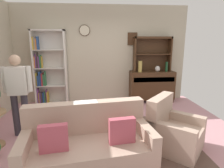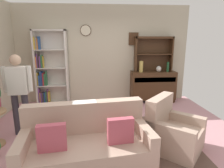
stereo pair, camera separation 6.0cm
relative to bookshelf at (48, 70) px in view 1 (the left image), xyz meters
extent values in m
cube|color=#C68C93|center=(1.56, -1.95, -1.00)|extent=(5.40, 4.60, 0.02)
cube|color=#BCB299|center=(1.56, 0.18, 0.41)|extent=(5.00, 0.06, 2.80)
cylinder|color=beige|center=(1.07, 0.14, 1.09)|extent=(0.28, 0.03, 0.28)
torus|color=#382314|center=(1.07, 0.14, 1.09)|extent=(0.31, 0.02, 0.31)
cube|color=#422816|center=(2.45, 0.13, 0.86)|extent=(0.28, 0.03, 0.36)
cube|color=brown|center=(1.76, -2.25, -0.99)|extent=(2.66, 2.03, 0.01)
cube|color=silver|center=(-0.35, -0.02, 0.06)|extent=(0.04, 0.30, 2.10)
cube|color=silver|center=(0.51, -0.02, 0.06)|extent=(0.04, 0.30, 2.10)
cube|color=silver|center=(0.08, -0.02, 1.09)|extent=(0.90, 0.30, 0.04)
cube|color=silver|center=(0.08, -0.02, -0.97)|extent=(0.90, 0.30, 0.04)
cube|color=silver|center=(0.08, 0.13, 0.06)|extent=(0.90, 0.01, 2.10)
cube|color=silver|center=(0.08, -0.02, -0.45)|extent=(0.86, 0.30, 0.02)
cube|color=#723F7F|center=(-0.31, -0.04, -0.74)|extent=(0.03, 0.16, 0.41)
cube|color=gold|center=(-0.27, -0.04, -0.80)|extent=(0.03, 0.19, 0.29)
cube|color=#723F7F|center=(-0.24, -0.04, -0.80)|extent=(0.03, 0.23, 0.29)
cube|color=#3F3833|center=(-0.20, -0.04, -0.80)|extent=(0.03, 0.18, 0.29)
cube|color=#284C8C|center=(-0.16, -0.04, -0.80)|extent=(0.04, 0.10, 0.29)
cube|color=#337247|center=(-0.12, -0.04, -0.78)|extent=(0.03, 0.12, 0.32)
cube|color=#723F7F|center=(-0.08, -0.04, -0.75)|extent=(0.02, 0.11, 0.38)
cube|color=gold|center=(-0.04, -0.04, -0.79)|extent=(0.04, 0.17, 0.31)
cube|color=silver|center=(0.08, -0.02, 0.06)|extent=(0.86, 0.30, 0.02)
cube|color=gold|center=(-0.31, -0.04, -0.26)|extent=(0.04, 0.15, 0.36)
cube|color=#284C8C|center=(-0.26, -0.04, -0.29)|extent=(0.03, 0.23, 0.29)
cube|color=#284C8C|center=(-0.22, -0.04, -0.24)|extent=(0.04, 0.22, 0.40)
cube|color=#284C8C|center=(-0.18, -0.04, -0.26)|extent=(0.03, 0.19, 0.36)
cube|color=#B22D33|center=(-0.15, -0.04, -0.26)|extent=(0.02, 0.24, 0.36)
cube|color=#337247|center=(-0.12, -0.04, -0.28)|extent=(0.04, 0.14, 0.32)
cube|color=#337247|center=(-0.07, -0.04, -0.23)|extent=(0.03, 0.13, 0.41)
cube|color=silver|center=(0.08, -0.02, 0.56)|extent=(0.86, 0.30, 0.02)
cube|color=#CC7233|center=(-0.31, -0.04, 0.22)|extent=(0.03, 0.14, 0.32)
cube|color=#723F7F|center=(-0.28, -0.04, 0.26)|extent=(0.02, 0.15, 0.39)
cube|color=#3F3833|center=(-0.25, -0.04, 0.29)|extent=(0.04, 0.11, 0.44)
cube|color=#723F7F|center=(-0.20, -0.04, 0.23)|extent=(0.03, 0.21, 0.32)
cube|color=#337247|center=(-0.16, -0.04, 0.24)|extent=(0.03, 0.16, 0.35)
cube|color=gold|center=(-0.13, -0.04, 0.23)|extent=(0.02, 0.12, 0.32)
cube|color=gold|center=(-0.31, -0.04, 0.74)|extent=(0.04, 0.16, 0.34)
cube|color=gray|center=(-0.27, -0.04, 0.75)|extent=(0.03, 0.16, 0.37)
cube|color=#CC7233|center=(-0.23, -0.04, 0.72)|extent=(0.03, 0.16, 0.29)
cube|color=#284C8C|center=(-0.20, -0.04, 0.75)|extent=(0.04, 0.15, 0.35)
cube|color=#422816|center=(3.02, -0.09, -0.48)|extent=(1.30, 0.45, 0.82)
cube|color=#422816|center=(2.42, -0.26, -0.94)|extent=(0.06, 0.06, 0.10)
cube|color=#422816|center=(3.62, -0.26, -0.94)|extent=(0.06, 0.06, 0.10)
cube|color=#422816|center=(2.42, 0.09, -0.94)|extent=(0.06, 0.06, 0.10)
cube|color=#422816|center=(3.62, 0.09, -0.94)|extent=(0.06, 0.06, 0.10)
cube|color=#352012|center=(3.02, -0.31, -0.28)|extent=(1.20, 0.01, 0.14)
cube|color=#422816|center=(2.49, -0.01, 0.43)|extent=(0.04, 0.26, 1.00)
cube|color=#422816|center=(3.55, -0.01, 0.43)|extent=(0.04, 0.26, 1.00)
cube|color=#422816|center=(3.02, -0.01, 0.90)|extent=(1.10, 0.26, 0.06)
cube|color=#422816|center=(3.02, -0.01, 0.43)|extent=(1.06, 0.26, 0.02)
cube|color=#422816|center=(3.02, 0.12, 0.43)|extent=(1.10, 0.01, 1.00)
cylinder|color=tan|center=(2.63, -0.17, 0.08)|extent=(0.11, 0.11, 0.32)
ellipsoid|color=beige|center=(3.15, -0.15, 0.01)|extent=(0.15, 0.15, 0.17)
cylinder|color=#194223|center=(3.41, -0.18, 0.07)|extent=(0.07, 0.07, 0.29)
cube|color=tan|center=(1.21, -3.02, -0.78)|extent=(1.90, 1.08, 0.42)
cube|color=tan|center=(1.17, -2.70, -0.33)|extent=(1.81, 0.44, 0.48)
cube|color=tan|center=(0.39, -3.13, -0.69)|extent=(0.25, 0.86, 0.60)
cube|color=tan|center=(2.03, -2.91, -0.69)|extent=(0.25, 0.86, 0.60)
cube|color=#B74C5B|center=(0.78, -3.20, -0.39)|extent=(0.37, 0.15, 0.36)
cube|color=#B74C5B|center=(1.67, -3.08, -0.39)|extent=(0.37, 0.15, 0.36)
cube|color=white|center=(1.17, -2.70, -0.09)|extent=(0.38, 0.23, 0.00)
cube|color=tan|center=(2.66, -2.65, -0.79)|extent=(1.08, 1.08, 0.40)
cube|color=tan|center=(2.43, -2.45, -0.35)|extent=(0.63, 0.68, 0.48)
cube|color=tan|center=(2.45, -2.87, -0.72)|extent=(0.67, 0.62, 0.55)
cube|color=tan|center=(2.86, -2.42, -0.72)|extent=(0.67, 0.62, 0.55)
cylinder|color=#38333D|center=(-0.20, -1.87, -0.58)|extent=(0.13, 0.13, 0.82)
cylinder|color=#38333D|center=(-0.03, -1.86, -0.58)|extent=(0.13, 0.13, 0.82)
cube|color=silver|center=(-0.12, -1.87, 0.09)|extent=(0.36, 0.23, 0.52)
sphere|color=tan|center=(-0.12, -1.87, 0.47)|extent=(0.22, 0.22, 0.20)
cylinder|color=silver|center=(-0.33, -1.89, 0.11)|extent=(0.09, 0.09, 0.48)
cylinder|color=silver|center=(0.10, -1.85, 0.11)|extent=(0.09, 0.09, 0.48)
cube|color=#422816|center=(1.33, -2.19, -0.59)|extent=(0.80, 0.50, 0.03)
cube|color=#422816|center=(0.96, -2.41, -0.80)|extent=(0.05, 0.05, 0.39)
cube|color=#422816|center=(1.70, -2.41, -0.80)|extent=(0.05, 0.05, 0.39)
cube|color=#422816|center=(0.96, -1.97, -0.80)|extent=(0.05, 0.05, 0.39)
cube|color=#422816|center=(1.70, -1.97, -0.80)|extent=(0.05, 0.05, 0.39)
cube|color=#CC7233|center=(1.28, -2.15, -0.56)|extent=(0.18, 0.10, 0.03)
cube|color=#B22D33|center=(1.30, -2.16, -0.54)|extent=(0.21, 0.15, 0.02)
camera|label=1|loc=(1.31, -5.41, 0.81)|focal=30.07mm
camera|label=2|loc=(1.37, -5.41, 0.81)|focal=30.07mm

